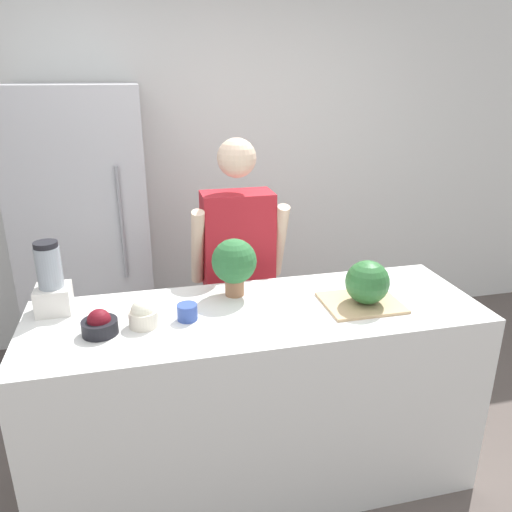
% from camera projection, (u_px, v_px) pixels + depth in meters
% --- Properties ---
extents(wall_back, '(8.00, 0.06, 2.60)m').
position_uv_depth(wall_back, '(204.00, 167.00, 3.66)').
color(wall_back, white).
rests_on(wall_back, ground_plane).
extents(counter_island, '(2.06, 0.69, 0.94)m').
position_uv_depth(counter_island, '(258.00, 398.00, 2.42)').
color(counter_island, white).
rests_on(counter_island, ground_plane).
extents(refrigerator, '(0.78, 0.74, 1.89)m').
position_uv_depth(refrigerator, '(88.00, 238.00, 3.23)').
color(refrigerator, '#B7B7BC').
rests_on(refrigerator, ground_plane).
extents(person, '(0.53, 0.26, 1.63)m').
position_uv_depth(person, '(238.00, 277.00, 2.89)').
color(person, '#333338').
rests_on(person, ground_plane).
extents(cutting_board, '(0.35, 0.29, 0.01)m').
position_uv_depth(cutting_board, '(361.00, 303.00, 2.31)').
color(cutting_board, tan).
rests_on(cutting_board, counter_island).
extents(watermelon, '(0.20, 0.20, 0.20)m').
position_uv_depth(watermelon, '(367.00, 282.00, 2.27)').
color(watermelon, '#2D6B33').
rests_on(watermelon, cutting_board).
extents(bowl_cherries, '(0.15, 0.15, 0.11)m').
position_uv_depth(bowl_cherries, '(100.00, 324.00, 2.04)').
color(bowl_cherries, black).
rests_on(bowl_cherries, counter_island).
extents(bowl_cream, '(0.12, 0.12, 0.12)m').
position_uv_depth(bowl_cream, '(143.00, 315.00, 2.10)').
color(bowl_cream, beige).
rests_on(bowl_cream, counter_island).
extents(bowl_small_blue, '(0.09, 0.09, 0.07)m').
position_uv_depth(bowl_small_blue, '(187.00, 312.00, 2.16)').
color(bowl_small_blue, '#334C9E').
rests_on(bowl_small_blue, counter_island).
extents(blender, '(0.15, 0.15, 0.33)m').
position_uv_depth(blender, '(51.00, 283.00, 2.20)').
color(blender, silver).
rests_on(blender, counter_island).
extents(potted_plant, '(0.21, 0.21, 0.28)m').
position_uv_depth(potted_plant, '(234.00, 263.00, 2.36)').
color(potted_plant, '#996647').
rests_on(potted_plant, counter_island).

